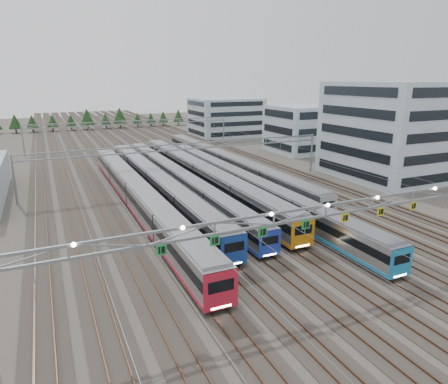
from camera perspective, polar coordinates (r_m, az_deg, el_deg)
name	(u,v)px	position (r m, az deg, el deg)	size (l,w,h in m)	color
ground	(321,281)	(40.97, 13.65, -12.31)	(400.00, 400.00, 0.00)	#47423A
track_bed	(124,137)	(131.26, -14.16, 7.69)	(54.00, 260.00, 5.42)	#2D2823
train_a	(136,194)	(61.70, -12.41, -0.27)	(3.13, 63.24, 4.08)	black
train_b	(155,183)	(68.16, -9.76, 1.34)	(3.02, 61.19, 3.94)	black
train_c	(177,178)	(71.30, -6.69, 1.94)	(2.72, 64.28, 3.54)	black
train_d	(201,174)	(72.84, -3.36, 2.54)	(3.14, 63.91, 4.10)	black
train_e	(243,183)	(67.32, 2.77, 1.23)	(2.79, 66.67, 3.63)	black
train_f	(226,163)	(83.84, 0.32, 4.22)	(2.89, 67.01, 3.76)	black
gantry_near	(326,213)	(38.09, 14.39, -2.94)	(56.36, 0.61, 8.08)	gray
gantry_mid	(185,151)	(72.93, -5.59, 5.79)	(56.36, 0.36, 8.00)	gray
gantry_far	(133,126)	(116.04, -12.93, 9.20)	(56.36, 0.36, 8.00)	gray
depot_bldg_south	(389,131)	(85.40, 22.54, 8.09)	(18.00, 22.00, 18.54)	#94AAB1
depot_bldg_mid	(300,129)	(109.84, 10.81, 8.81)	(14.00, 16.00, 12.21)	#94AAB1
depot_bldg_north	(226,117)	(140.10, 0.25, 10.65)	(22.00, 18.00, 12.69)	#94AAB1
treeline	(95,118)	(166.05, -17.98, 9.98)	(87.50, 5.60, 7.02)	#332114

